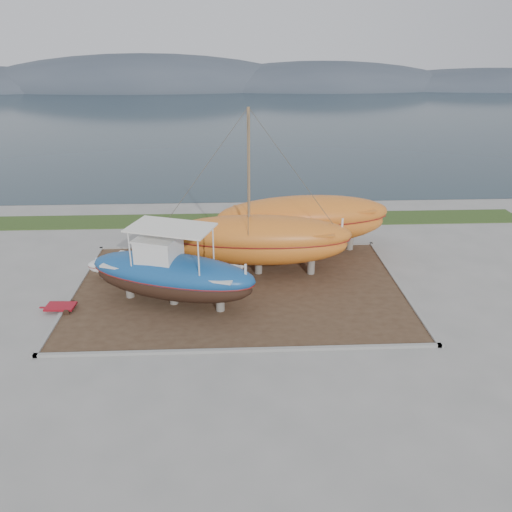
{
  "coord_description": "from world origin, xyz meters",
  "views": [
    {
      "loc": [
        -0.14,
        -20.94,
        13.02
      ],
      "look_at": [
        0.97,
        4.0,
        2.02
      ],
      "focal_mm": 35.0,
      "sensor_mm": 36.0,
      "label": 1
    }
  ],
  "objects_px": {
    "orange_bare_hull": "(303,226)",
    "orange_sailboat": "(259,196)",
    "blue_caique": "(172,266)",
    "red_trailer": "(61,308)",
    "white_dinghy": "(125,266)"
  },
  "relations": [
    {
      "from": "orange_sailboat",
      "to": "orange_bare_hull",
      "type": "bearing_deg",
      "value": 49.04
    },
    {
      "from": "blue_caique",
      "to": "white_dinghy",
      "type": "relative_size",
      "value": 2.18
    },
    {
      "from": "red_trailer",
      "to": "white_dinghy",
      "type": "bearing_deg",
      "value": 59.75
    },
    {
      "from": "white_dinghy",
      "to": "orange_sailboat",
      "type": "bearing_deg",
      "value": -12.82
    },
    {
      "from": "white_dinghy",
      "to": "orange_sailboat",
      "type": "relative_size",
      "value": 0.38
    },
    {
      "from": "blue_caique",
      "to": "orange_bare_hull",
      "type": "relative_size",
      "value": 0.81
    },
    {
      "from": "orange_bare_hull",
      "to": "orange_sailboat",
      "type": "bearing_deg",
      "value": -140.09
    },
    {
      "from": "white_dinghy",
      "to": "orange_sailboat",
      "type": "xyz_separation_m",
      "value": [
        7.86,
        -0.03,
        4.18
      ]
    },
    {
      "from": "white_dinghy",
      "to": "orange_bare_hull",
      "type": "xyz_separation_m",
      "value": [
        10.9,
        3.05,
        1.2
      ]
    },
    {
      "from": "white_dinghy",
      "to": "orange_bare_hull",
      "type": "distance_m",
      "value": 11.39
    },
    {
      "from": "orange_sailboat",
      "to": "red_trailer",
      "type": "height_order",
      "value": "orange_sailboat"
    },
    {
      "from": "blue_caique",
      "to": "red_trailer",
      "type": "xyz_separation_m",
      "value": [
        -5.8,
        -0.44,
        -2.08
      ]
    },
    {
      "from": "orange_sailboat",
      "to": "red_trailer",
      "type": "distance_m",
      "value": 12.11
    },
    {
      "from": "blue_caique",
      "to": "orange_bare_hull",
      "type": "distance_m",
      "value": 10.13
    },
    {
      "from": "blue_caique",
      "to": "orange_sailboat",
      "type": "xyz_separation_m",
      "value": [
        4.65,
        3.51,
        2.63
      ]
    }
  ]
}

